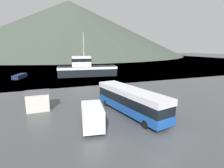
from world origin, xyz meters
TOP-DOWN VIEW (x-y plane):
  - ground_plane at (0.00, 0.00)m, footprint 400.00×400.00m
  - water_surface at (0.00, 143.38)m, footprint 240.00×240.00m
  - hill_backdrop at (17.11, 191.02)m, footprint 237.56×237.56m
  - tour_bus at (-0.32, 5.93)m, footprint 4.68×11.97m
  - delivery_van at (-5.67, 3.97)m, footprint 2.87×5.79m
  - fishing_boat at (1.11, 37.50)m, footprint 17.20×7.64m
  - storage_bin at (4.40, 5.66)m, footprint 1.46×1.16m
  - dock_kiosk at (-11.03, 11.43)m, footprint 3.04×2.54m
  - small_boat at (-16.56, 39.56)m, footprint 3.31×5.81m
  - mooring_bollard at (4.33, 22.34)m, footprint 0.45×0.45m

SIDE VIEW (x-z plane):
  - ground_plane at x=0.00m, z-range 0.00..0.00m
  - water_surface at x=0.00m, z-range 0.00..0.00m
  - mooring_bollard at x=4.33m, z-range 0.03..0.95m
  - small_boat at x=-16.56m, z-range 0.00..1.04m
  - storage_bin at x=4.40m, z-range 0.01..1.14m
  - dock_kiosk at x=-11.03m, z-range 0.01..2.50m
  - delivery_van at x=-5.67m, z-range 0.07..2.54m
  - tour_bus at x=-0.32m, z-range 0.21..3.37m
  - fishing_boat at x=1.11m, z-range -4.04..8.28m
  - hill_backdrop at x=17.11m, z-range 0.00..57.25m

